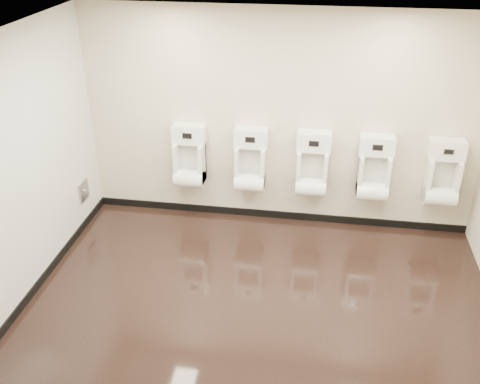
% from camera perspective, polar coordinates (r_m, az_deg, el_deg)
% --- Properties ---
extents(ground, '(5.00, 3.50, 0.00)m').
position_cam_1_polar(ground, '(5.96, 2.17, -11.34)').
color(ground, black).
rests_on(ground, ground).
extents(ceiling, '(5.00, 3.50, 0.00)m').
position_cam_1_polar(ceiling, '(4.69, 2.81, 15.93)').
color(ceiling, white).
extents(back_wall, '(5.00, 0.02, 2.80)m').
position_cam_1_polar(back_wall, '(6.77, 4.19, 7.51)').
color(back_wall, beige).
rests_on(back_wall, ground).
extents(front_wall, '(5.00, 0.02, 2.80)m').
position_cam_1_polar(front_wall, '(3.73, -0.75, -11.91)').
color(front_wall, beige).
rests_on(front_wall, ground).
extents(left_wall, '(0.02, 3.50, 2.80)m').
position_cam_1_polar(left_wall, '(5.96, -22.21, 2.32)').
color(left_wall, beige).
rests_on(left_wall, ground).
extents(tile_overlay_left, '(0.01, 3.50, 2.80)m').
position_cam_1_polar(tile_overlay_left, '(5.95, -22.17, 2.31)').
color(tile_overlay_left, silver).
rests_on(tile_overlay_left, ground).
extents(skirting_back, '(5.00, 0.02, 0.10)m').
position_cam_1_polar(skirting_back, '(7.35, 3.81, -2.39)').
color(skirting_back, black).
rests_on(skirting_back, ground).
extents(skirting_left, '(0.02, 3.50, 0.10)m').
position_cam_1_polar(skirting_left, '(6.62, -19.98, -8.22)').
color(skirting_left, black).
rests_on(skirting_left, ground).
extents(access_panel, '(0.04, 0.25, 0.25)m').
position_cam_1_polar(access_panel, '(7.27, -16.35, 0.13)').
color(access_panel, '#9E9EA3').
rests_on(access_panel, left_wall).
extents(urinal_0, '(0.44, 0.33, 0.82)m').
position_cam_1_polar(urinal_0, '(7.03, -5.41, 3.38)').
color(urinal_0, silver).
rests_on(urinal_0, back_wall).
extents(urinal_1, '(0.44, 0.33, 0.82)m').
position_cam_1_polar(urinal_1, '(6.89, 1.12, 2.96)').
color(urinal_1, silver).
rests_on(urinal_1, back_wall).
extents(urinal_2, '(0.44, 0.33, 0.82)m').
position_cam_1_polar(urinal_2, '(6.84, 7.70, 2.49)').
color(urinal_2, silver).
rests_on(urinal_2, back_wall).
extents(urinal_3, '(0.44, 0.33, 0.82)m').
position_cam_1_polar(urinal_3, '(6.88, 14.08, 2.01)').
color(urinal_3, silver).
rests_on(urinal_3, back_wall).
extents(urinal_4, '(0.44, 0.33, 0.82)m').
position_cam_1_polar(urinal_4, '(7.01, 20.78, 1.47)').
color(urinal_4, silver).
rests_on(urinal_4, back_wall).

